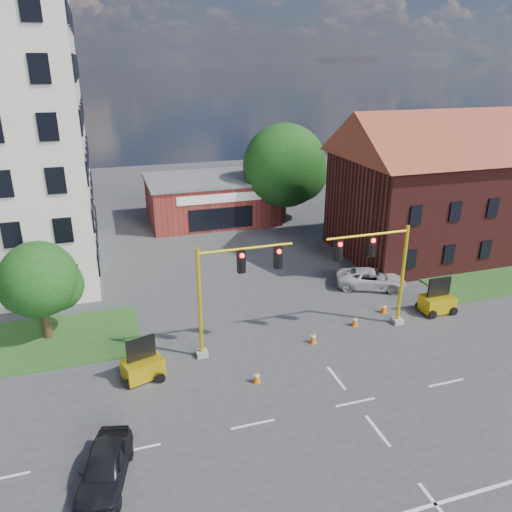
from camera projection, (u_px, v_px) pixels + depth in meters
name	position (u px, v px, depth m)	size (l,w,h in m)	color
ground	(355.00, 402.00, 23.18)	(120.00, 120.00, 0.00)	#3C3C3E
lane_markings	(390.00, 447.00, 20.52)	(60.00, 36.00, 0.01)	white
brick_shop	(211.00, 199.00, 49.00)	(12.40, 8.40, 4.30)	maroon
townhouse_row	(466.00, 178.00, 40.26)	(21.00, 11.00, 11.50)	#451714
tree_large	(288.00, 168.00, 47.19)	(8.28, 7.88, 9.53)	#341E12
tree_nw_front	(44.00, 281.00, 27.42)	(4.43, 4.22, 5.78)	#341E12
signal_mast_west	(230.00, 286.00, 25.85)	(5.30, 0.60, 6.20)	gray
signal_mast_east	(379.00, 266.00, 28.29)	(5.30, 0.60, 6.20)	gray
trailer_west	(143.00, 366.00, 24.74)	(2.20, 1.79, 2.17)	yellow
trailer_east	(437.00, 302.00, 31.27)	(2.00, 1.36, 2.23)	yellow
cone_a	(257.00, 377.00, 24.49)	(0.40, 0.40, 0.70)	#E75F0C
cone_b	(313.00, 337.00, 27.95)	(0.40, 0.40, 0.70)	#E75F0C
cone_c	(355.00, 321.00, 29.76)	(0.40, 0.40, 0.70)	#E75F0C
cone_d	(384.00, 308.00, 31.33)	(0.40, 0.40, 0.70)	#E75F0C
pickup_white	(371.00, 279.00, 34.67)	(2.20, 4.78, 1.33)	silver
sedan_dark	(105.00, 467.00, 18.57)	(1.62, 4.02, 1.37)	black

